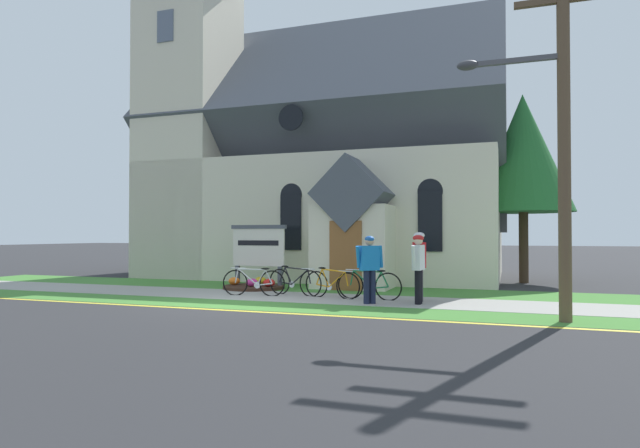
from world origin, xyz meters
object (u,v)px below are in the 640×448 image
object	(u,v)px
bicycle_green	(369,285)
bicycle_silver	(295,282)
cyclist_in_green_jersey	(370,264)
utility_pole	(557,106)
bicycle_orange	(332,284)
cyclist_in_red_jersey	(419,261)
bicycle_blue	(254,282)
roadside_conifer	(523,154)
church_sign	(259,247)
cyclist_in_white_jersey	(418,264)

from	to	relation	value
bicycle_green	bicycle_silver	world-z (taller)	bicycle_silver
cyclist_in_green_jersey	utility_pole	bearing A→B (deg)	-18.25
bicycle_silver	cyclist_in_green_jersey	world-z (taller)	cyclist_in_green_jersey
bicycle_orange	utility_pole	size ratio (longest dim) A/B	0.22
cyclist_in_red_jersey	cyclist_in_green_jersey	bearing A→B (deg)	-141.57
bicycle_blue	bicycle_orange	xyz separation A→B (m)	(2.20, 0.18, -0.00)
cyclist_in_green_jersey	utility_pole	xyz separation A→B (m)	(4.10, -1.35, 3.23)
bicycle_blue	cyclist_in_green_jersey	bearing A→B (deg)	-11.11
utility_pole	roadside_conifer	xyz separation A→B (m)	(-0.42, 8.69, 0.32)
bicycle_blue	cyclist_in_red_jersey	xyz separation A→B (m)	(4.51, 0.17, 0.66)
bicycle_blue	utility_pole	size ratio (longest dim) A/B	0.23
bicycle_green	cyclist_in_red_jersey	xyz separation A→B (m)	(1.30, -0.06, 0.65)
bicycle_orange	bicycle_silver	size ratio (longest dim) A/B	0.95
bicycle_green	roadside_conifer	world-z (taller)	roadside_conifer
bicycle_green	cyclist_in_red_jersey	bearing A→B (deg)	-2.84
church_sign	cyclist_in_red_jersey	distance (m)	5.67
utility_pole	roadside_conifer	size ratio (longest dim) A/B	1.15
bicycle_green	bicycle_blue	bearing A→B (deg)	-175.81
bicycle_blue	utility_pole	world-z (taller)	utility_pole
church_sign	cyclist_in_green_jersey	xyz separation A→B (m)	(4.28, -2.70, -0.31)
bicycle_silver	cyclist_in_green_jersey	distance (m)	2.75
cyclist_in_red_jersey	cyclist_in_green_jersey	xyz separation A→B (m)	(-1.07, -0.85, -0.07)
bicycle_silver	roadside_conifer	bearing A→B (deg)	45.32
cyclist_in_white_jersey	roadside_conifer	world-z (taller)	roadside_conifer
bicycle_blue	utility_pole	bearing A→B (deg)	-15.05
cyclist_in_red_jersey	church_sign	bearing A→B (deg)	160.89
bicycle_orange	cyclist_in_red_jersey	xyz separation A→B (m)	(2.31, -0.01, 0.66)
church_sign	bicycle_orange	world-z (taller)	church_sign
church_sign	cyclist_in_red_jersey	xyz separation A→B (m)	(5.35, -1.85, -0.24)
church_sign	bicycle_silver	world-z (taller)	church_sign
church_sign	bicycle_silver	size ratio (longest dim) A/B	1.13
church_sign	bicycle_orange	xyz separation A→B (m)	(3.04, -1.84, -0.90)
utility_pole	roadside_conifer	distance (m)	8.71
cyclist_in_red_jersey	utility_pole	bearing A→B (deg)	-35.94
bicycle_silver	church_sign	bearing A→B (deg)	140.19
bicycle_silver	utility_pole	distance (m)	7.97
cyclist_in_white_jersey	cyclist_in_red_jersey	bearing A→B (deg)	96.80
utility_pole	roadside_conifer	world-z (taller)	utility_pole
church_sign	cyclist_in_green_jersey	bearing A→B (deg)	-32.24
roadside_conifer	bicycle_blue	bearing A→B (deg)	-136.94
cyclist_in_white_jersey	bicycle_blue	bearing A→B (deg)	175.49
bicycle_blue	bicycle_orange	size ratio (longest dim) A/B	1.07
bicycle_green	cyclist_in_white_jersey	world-z (taller)	cyclist_in_white_jersey
bicycle_orange	roadside_conifer	size ratio (longest dim) A/B	0.25
cyclist_in_green_jersey	roadside_conifer	size ratio (longest dim) A/B	0.25
bicycle_silver	utility_pole	world-z (taller)	utility_pole
church_sign	cyclist_in_green_jersey	size ratio (longest dim) A/B	1.20
bicycle_blue	church_sign	bearing A→B (deg)	112.48
bicycle_blue	cyclist_in_white_jersey	world-z (taller)	cyclist_in_white_jersey
church_sign	bicycle_blue	size ratio (longest dim) A/B	1.12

